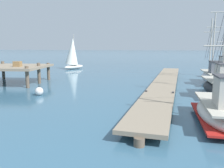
{
  "coord_description": "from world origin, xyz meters",
  "views": [
    {
      "loc": [
        3.92,
        -1.29,
        3.19
      ],
      "look_at": [
        1.84,
        9.62,
        1.4
      ],
      "focal_mm": 37.54,
      "sensor_mm": 36.0,
      "label": 1
    }
  ],
  "objects": [
    {
      "name": "floating_dock",
      "position": [
        4.59,
        17.49,
        0.36
      ],
      "size": [
        4.09,
        23.55,
        0.53
      ],
      "color": "gray",
      "rests_on": "ground"
    },
    {
      "name": "pier_platform",
      "position": [
        -8.34,
        17.08,
        1.36
      ],
      "size": [
        5.84,
        5.75,
        1.96
      ],
      "color": "gray",
      "rests_on": "ground"
    },
    {
      "name": "fishing_boat_0",
      "position": [
        8.1,
        14.37,
        0.73
      ],
      "size": [
        2.24,
        5.45,
        6.55
      ],
      "color": "black",
      "rests_on": "ground"
    },
    {
      "name": "fishing_boat_1",
      "position": [
        10.66,
        24.52,
        0.62
      ],
      "size": [
        2.18,
        4.82,
        4.97
      ],
      "color": "#337556",
      "rests_on": "ground"
    },
    {
      "name": "distant_sailboat",
      "position": [
        -7.78,
        30.3,
        2.16
      ],
      "size": [
        2.7,
        3.66,
        4.91
      ],
      "color": "silver",
      "rests_on": "ground"
    },
    {
      "name": "mooring_buoy",
      "position": [
        -3.63,
        12.66,
        0.27
      ],
      "size": [
        0.54,
        0.54,
        0.61
      ],
      "color": "silver",
      "rests_on": "ground"
    },
    {
      "name": "fishing_boat_3",
      "position": [
        8.61,
        19.76,
        0.68
      ],
      "size": [
        1.52,
        6.65,
        5.94
      ],
      "color": "silver",
      "rests_on": "ground"
    }
  ]
}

